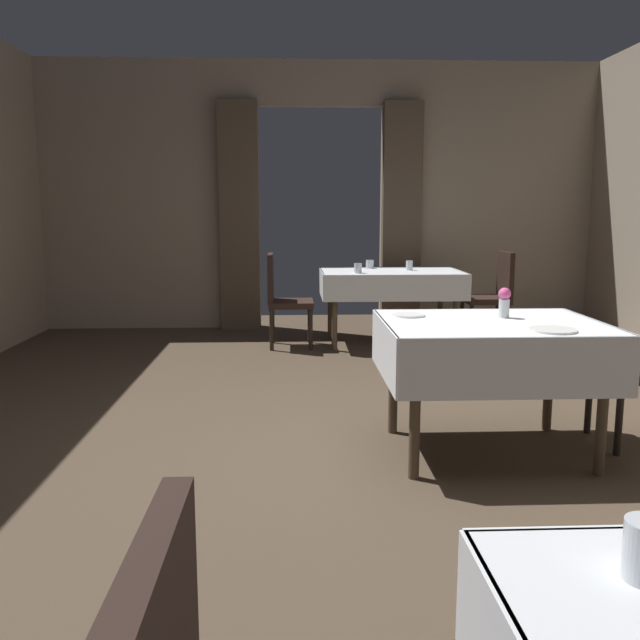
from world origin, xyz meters
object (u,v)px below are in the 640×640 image
object	(u,v)px
plate_mid_b	(409,315)
glass_far_a	(409,265)
dining_table_mid	(491,341)
flower_vase_mid	(504,302)
glass_far_b	(370,264)
glass_far_c	(358,268)
plate_mid_c	(553,330)
dining_table_far	(391,280)
chair_far_right	(494,292)
chair_far_left	(283,296)

from	to	relation	value
plate_mid_b	glass_far_a	size ratio (longest dim) A/B	1.95
dining_table_mid	flower_vase_mid	distance (m)	0.26
flower_vase_mid	glass_far_b	bearing A→B (deg)	96.55
dining_table_mid	glass_far_c	world-z (taller)	glass_far_c
plate_mid_c	flower_vase_mid	bearing A→B (deg)	104.84
dining_table_far	glass_far_b	distance (m)	0.35
flower_vase_mid	plate_mid_b	bearing A→B (deg)	170.78
flower_vase_mid	glass_far_b	world-z (taller)	flower_vase_mid
chair_far_right	plate_mid_b	size ratio (longest dim) A/B	4.92
chair_far_right	glass_far_a	xyz separation A→B (m)	(-0.90, -0.06, 0.28)
glass_far_c	glass_far_b	bearing A→B (deg)	71.45
plate_mid_c	glass_far_a	bearing A→B (deg)	91.88
flower_vase_mid	glass_far_a	world-z (taller)	flower_vase_mid
chair_far_left	plate_mid_c	distance (m)	3.62
dining_table_mid	plate_mid_b	xyz separation A→B (m)	(-0.42, 0.21, 0.11)
glass_far_a	glass_far_c	bearing A→B (deg)	-151.48
dining_table_far	glass_far_b	size ratio (longest dim) A/B	16.27
chair_far_left	flower_vase_mid	distance (m)	3.19
plate_mid_b	glass_far_c	xyz separation A→B (m)	(-0.03, 2.66, 0.04)
dining_table_mid	dining_table_far	bearing A→B (deg)	91.67
dining_table_far	plate_mid_b	bearing A→B (deg)	-96.49
glass_far_a	plate_mid_c	bearing A→B (deg)	-88.12
dining_table_far	glass_far_a	world-z (taller)	glass_far_a
glass_far_b	dining_table_mid	bearing A→B (deg)	-85.43
chair_far_right	dining_table_mid	bearing A→B (deg)	-107.20
dining_table_mid	chair_far_right	xyz separation A→B (m)	(1.00, 3.23, -0.13)
glass_far_b	glass_far_a	bearing A→B (deg)	-31.39
chair_far_right	glass_far_b	bearing A→B (deg)	172.42
chair_far_right	flower_vase_mid	world-z (taller)	chair_far_right
flower_vase_mid	glass_far_c	xyz separation A→B (m)	(-0.56, 2.75, -0.05)
chair_far_left	flower_vase_mid	world-z (taller)	chair_far_left
plate_mid_b	glass_far_b	xyz separation A→B (m)	(0.15, 3.20, 0.04)
dining_table_mid	chair_far_right	distance (m)	3.39
chair_far_left	plate_mid_c	size ratio (longest dim) A/B	3.93
plate_mid_b	glass_far_a	distance (m)	3.01
flower_vase_mid	plate_mid_c	bearing A→B (deg)	-75.16
chair_far_right	plate_mid_c	distance (m)	3.64
chair_far_left	glass_far_a	size ratio (longest dim) A/B	9.58
dining_table_far	plate_mid_c	world-z (taller)	plate_mid_c
dining_table_mid	glass_far_a	size ratio (longest dim) A/B	12.37
dining_table_far	plate_mid_b	distance (m)	2.95
chair_far_right	flower_vase_mid	bearing A→B (deg)	-106.07
plate_mid_c	glass_far_c	world-z (taller)	glass_far_c
chair_far_right	plate_mid_b	distance (m)	3.35
glass_far_c	dining_table_mid	bearing A→B (deg)	-81.09
flower_vase_mid	plate_mid_b	xyz separation A→B (m)	(-0.53, 0.09, -0.09)
chair_far_right	plate_mid_c	bearing A→B (deg)	-102.46
chair_far_right	plate_mid_b	bearing A→B (deg)	-115.22
chair_far_left	glass_far_c	world-z (taller)	chair_far_left
dining_table_mid	plate_mid_b	size ratio (longest dim) A/B	6.35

